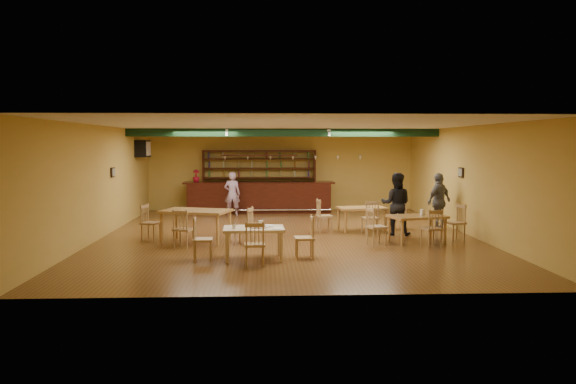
{
  "coord_description": "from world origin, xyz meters",
  "views": [
    {
      "loc": [
        -0.63,
        -14.93,
        2.51
      ],
      "look_at": [
        0.04,
        0.6,
        1.15
      ],
      "focal_mm": 34.35,
      "sensor_mm": 36.0,
      "label": 1
    }
  ],
  "objects_px": {
    "bar_counter": "(259,197)",
    "patron_right_a": "(396,204)",
    "patron_bar": "(232,194)",
    "dining_table_d": "(417,229)",
    "dining_table_b": "(362,219)",
    "near_table": "(254,243)",
    "dining_table_c": "(196,226)"
  },
  "relations": [
    {
      "from": "near_table",
      "to": "patron_bar",
      "type": "relative_size",
      "value": 0.85
    },
    {
      "from": "bar_counter",
      "to": "patron_right_a",
      "type": "bearing_deg",
      "value": -53.4
    },
    {
      "from": "patron_bar",
      "to": "dining_table_d",
      "type": "bearing_deg",
      "value": 134.36
    },
    {
      "from": "dining_table_b",
      "to": "patron_right_a",
      "type": "distance_m",
      "value": 1.24
    },
    {
      "from": "dining_table_d",
      "to": "patron_right_a",
      "type": "relative_size",
      "value": 0.81
    },
    {
      "from": "near_table",
      "to": "patron_right_a",
      "type": "xyz_separation_m",
      "value": [
        3.86,
        3.1,
        0.51
      ]
    },
    {
      "from": "patron_bar",
      "to": "patron_right_a",
      "type": "height_order",
      "value": "patron_right_a"
    },
    {
      "from": "near_table",
      "to": "patron_bar",
      "type": "xyz_separation_m",
      "value": [
        -0.89,
        7.41,
        0.42
      ]
    },
    {
      "from": "dining_table_c",
      "to": "bar_counter",
      "type": "bearing_deg",
      "value": 92.88
    },
    {
      "from": "dining_table_d",
      "to": "patron_bar",
      "type": "bearing_deg",
      "value": 116.89
    },
    {
      "from": "dining_table_d",
      "to": "patron_bar",
      "type": "height_order",
      "value": "patron_bar"
    },
    {
      "from": "bar_counter",
      "to": "patron_bar",
      "type": "xyz_separation_m",
      "value": [
        -0.94,
        -0.83,
        0.2
      ]
    },
    {
      "from": "bar_counter",
      "to": "patron_bar",
      "type": "relative_size",
      "value": 3.57
    },
    {
      "from": "dining_table_b",
      "to": "near_table",
      "type": "height_order",
      "value": "near_table"
    },
    {
      "from": "patron_bar",
      "to": "dining_table_b",
      "type": "bearing_deg",
      "value": 140.36
    },
    {
      "from": "dining_table_c",
      "to": "patron_bar",
      "type": "xyz_separation_m",
      "value": [
        0.62,
        5.26,
        0.35
      ]
    },
    {
      "from": "bar_counter",
      "to": "patron_bar",
      "type": "distance_m",
      "value": 1.27
    },
    {
      "from": "dining_table_b",
      "to": "patron_bar",
      "type": "height_order",
      "value": "patron_bar"
    },
    {
      "from": "dining_table_b",
      "to": "dining_table_d",
      "type": "xyz_separation_m",
      "value": [
        1.06,
        -1.99,
        0.01
      ]
    },
    {
      "from": "dining_table_c",
      "to": "patron_bar",
      "type": "height_order",
      "value": "patron_bar"
    },
    {
      "from": "bar_counter",
      "to": "near_table",
      "type": "distance_m",
      "value": 8.24
    },
    {
      "from": "dining_table_b",
      "to": "patron_bar",
      "type": "xyz_separation_m",
      "value": [
        -3.95,
        3.51,
        0.43
      ]
    },
    {
      "from": "dining_table_b",
      "to": "dining_table_c",
      "type": "bearing_deg",
      "value": -168.66
    },
    {
      "from": "dining_table_d",
      "to": "patron_bar",
      "type": "xyz_separation_m",
      "value": [
        -5.02,
        5.5,
        0.42
      ]
    },
    {
      "from": "dining_table_c",
      "to": "patron_right_a",
      "type": "height_order",
      "value": "patron_right_a"
    },
    {
      "from": "near_table",
      "to": "patron_bar",
      "type": "bearing_deg",
      "value": 94.48
    },
    {
      "from": "dining_table_b",
      "to": "dining_table_d",
      "type": "height_order",
      "value": "dining_table_d"
    },
    {
      "from": "dining_table_c",
      "to": "dining_table_d",
      "type": "height_order",
      "value": "dining_table_c"
    },
    {
      "from": "bar_counter",
      "to": "dining_table_d",
      "type": "height_order",
      "value": "bar_counter"
    },
    {
      "from": "bar_counter",
      "to": "dining_table_b",
      "type": "distance_m",
      "value": 5.29
    },
    {
      "from": "dining_table_b",
      "to": "patron_bar",
      "type": "relative_size",
      "value": 0.89
    },
    {
      "from": "dining_table_b",
      "to": "patron_right_a",
      "type": "bearing_deg",
      "value": -54.62
    }
  ]
}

